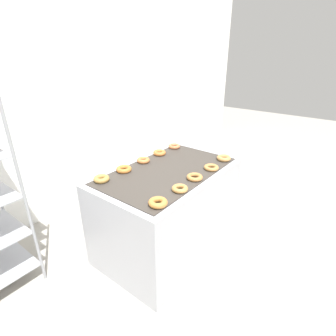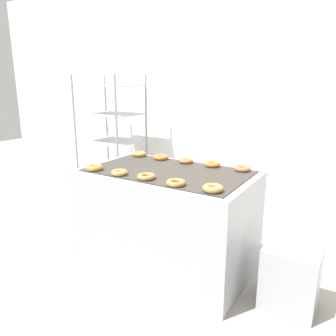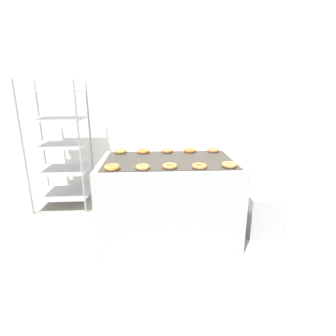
% 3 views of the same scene
% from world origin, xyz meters
% --- Properties ---
extents(ground_plane, '(14.00, 14.00, 0.00)m').
position_xyz_m(ground_plane, '(0.00, 0.00, 0.00)').
color(ground_plane, '#9E998E').
extents(wall_back, '(8.00, 0.05, 2.80)m').
position_xyz_m(wall_back, '(0.00, 2.12, 1.40)').
color(wall_back, white).
rests_on(wall_back, ground_plane).
extents(fryer_machine, '(1.37, 0.84, 0.84)m').
position_xyz_m(fryer_machine, '(0.00, 0.67, 0.42)').
color(fryer_machine, '#A8AAB2').
rests_on(fryer_machine, ground_plane).
extents(baking_rack_cart, '(0.68, 0.58, 1.61)m').
position_xyz_m(baking_rack_cart, '(-1.35, 1.53, 0.82)').
color(baking_rack_cart, gray).
rests_on(baking_rack_cart, ground_plane).
extents(glaze_bin, '(0.36, 0.31, 0.44)m').
position_xyz_m(glaze_bin, '(1.01, 0.64, 0.22)').
color(glaze_bin, '#A8AAB2').
rests_on(glaze_bin, ground_plane).
extents(donut_near_leftmost, '(0.14, 0.14, 0.04)m').
position_xyz_m(donut_near_leftmost, '(-0.51, 0.36, 0.86)').
color(donut_near_leftmost, '#B67635').
rests_on(donut_near_leftmost, fryer_machine).
extents(donut_near_left, '(0.13, 0.13, 0.04)m').
position_xyz_m(donut_near_left, '(-0.25, 0.36, 0.86)').
color(donut_near_left, '#AF7C41').
rests_on(donut_near_left, fryer_machine).
extents(donut_near_center, '(0.14, 0.14, 0.04)m').
position_xyz_m(donut_near_center, '(-0.01, 0.38, 0.86)').
color(donut_near_center, '#A9723B').
rests_on(donut_near_center, fryer_machine).
extents(donut_near_right, '(0.13, 0.13, 0.04)m').
position_xyz_m(donut_near_right, '(0.25, 0.36, 0.86)').
color(donut_near_right, '#A7763F').
rests_on(donut_near_right, fryer_machine).
extents(donut_near_rightmost, '(0.14, 0.14, 0.04)m').
position_xyz_m(donut_near_rightmost, '(0.52, 0.37, 0.86)').
color(donut_near_rightmost, '#A97B43').
rests_on(donut_near_rightmost, fryer_machine).
extents(donut_far_leftmost, '(0.13, 0.13, 0.04)m').
position_xyz_m(donut_far_leftmost, '(-0.51, 0.97, 0.86)').
color(donut_far_leftmost, '#A67D3D').
rests_on(donut_far_leftmost, fryer_machine).
extents(donut_far_left, '(0.14, 0.14, 0.04)m').
position_xyz_m(donut_far_left, '(-0.26, 0.97, 0.86)').
color(donut_far_left, '#BB6D2E').
rests_on(donut_far_left, fryer_machine).
extents(donut_far_center, '(0.13, 0.13, 0.04)m').
position_xyz_m(donut_far_center, '(0.00, 0.97, 0.86)').
color(donut_far_center, '#B56D39').
rests_on(donut_far_center, fryer_machine).
extents(donut_far_right, '(0.13, 0.13, 0.04)m').
position_xyz_m(donut_far_right, '(0.25, 0.97, 0.86)').
color(donut_far_right, '#BD6A30').
rests_on(donut_far_right, fryer_machine).
extents(donut_far_rightmost, '(0.13, 0.13, 0.04)m').
position_xyz_m(donut_far_rightmost, '(0.51, 0.97, 0.86)').
color(donut_far_rightmost, '#BD693F').
rests_on(donut_far_rightmost, fryer_machine).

